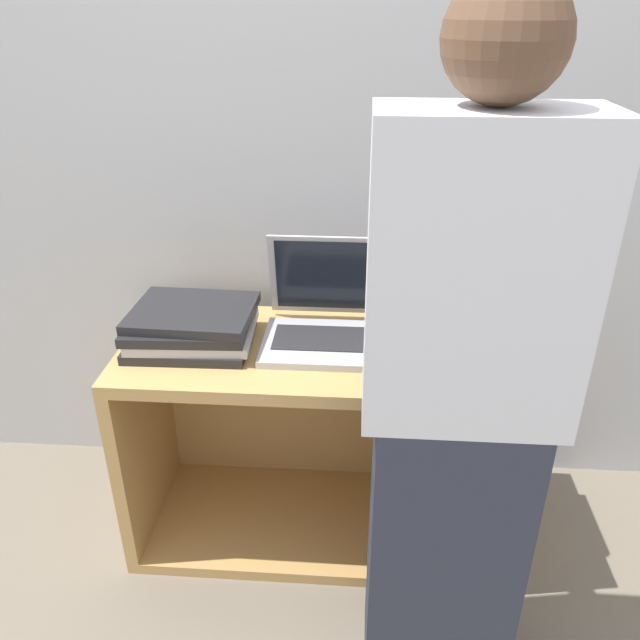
# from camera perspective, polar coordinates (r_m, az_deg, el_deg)

# --- Properties ---
(ground_plane) EXTENTS (12.00, 12.00, 0.00)m
(ground_plane) POSITION_cam_1_polar(r_m,az_deg,el_deg) (1.95, -0.38, -23.02)
(ground_plane) COLOR #756B5B
(wall_back) EXTENTS (8.00, 0.05, 2.40)m
(wall_back) POSITION_cam_1_polar(r_m,az_deg,el_deg) (1.86, 0.97, 17.97)
(wall_back) COLOR silver
(wall_back) RESTS_ON ground_plane
(cart) EXTENTS (1.11, 0.48, 0.65)m
(cart) POSITION_cam_1_polar(r_m,az_deg,el_deg) (1.94, 0.28, -9.95)
(cart) COLOR tan
(cart) RESTS_ON ground_plane
(laptop_open) EXTENTS (0.33, 0.32, 0.27)m
(laptop_open) POSITION_cam_1_polar(r_m,az_deg,el_deg) (1.73, 0.29, -0.03)
(laptop_open) COLOR #B7B7BC
(laptop_open) RESTS_ON cart
(laptop_stack_left) EXTENTS (0.35, 0.28, 0.10)m
(laptop_stack_left) POSITION_cam_1_polar(r_m,az_deg,el_deg) (1.74, -11.63, -0.57)
(laptop_stack_left) COLOR #232326
(laptop_stack_left) RESTS_ON cart
(laptop_stack_right) EXTENTS (0.35, 0.28, 0.13)m
(laptop_stack_right) POSITION_cam_1_polar(r_m,az_deg,el_deg) (1.70, 12.19, -0.94)
(laptop_stack_right) COLOR gray
(laptop_stack_right) RESTS_ON cart
(person) EXTENTS (0.40, 0.52, 1.55)m
(person) POSITION_cam_1_polar(r_m,az_deg,el_deg) (1.31, 12.71, -7.12)
(person) COLOR #2D3342
(person) RESTS_ON ground_plane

